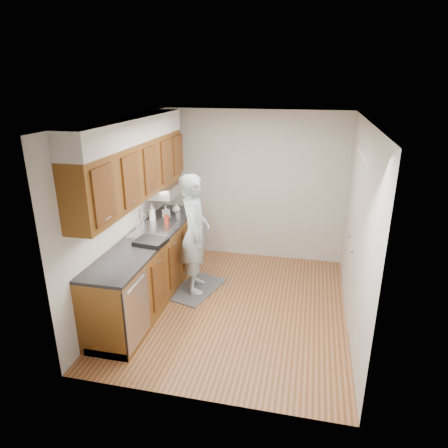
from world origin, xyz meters
name	(u,v)px	position (x,y,z in m)	size (l,w,h in m)	color
floor	(234,306)	(0.00, 0.00, 0.00)	(3.50, 3.50, 0.00)	#9E663C
ceiling	(236,120)	(0.00, 0.00, 2.50)	(3.50, 3.50, 0.00)	white
wall_left	(126,213)	(-1.50, 0.00, 1.25)	(0.02, 3.50, 2.50)	#BAB7AE
wall_right	(358,230)	(1.50, 0.00, 1.25)	(0.02, 3.50, 2.50)	#BAB7AE
wall_back	(255,186)	(0.00, 1.75, 1.25)	(3.00, 0.02, 2.50)	#BAB7AE
counter	(150,266)	(-1.20, 0.00, 0.49)	(0.64, 2.80, 1.30)	brown
upper_cabinets	(135,161)	(-1.33, 0.05, 1.95)	(0.47, 2.80, 1.21)	brown
closet_door	(353,238)	(1.49, 0.30, 1.02)	(0.02, 1.22, 2.05)	white
floor_mat	(196,288)	(-0.64, 0.34, 0.01)	(0.55, 0.93, 0.02)	#5B5B5E
person	(195,226)	(-0.64, 0.34, 1.00)	(0.69, 0.46, 1.96)	#A1B9C4
soap_bottle_a	(152,212)	(-1.36, 0.58, 1.08)	(0.10, 0.10, 0.27)	silver
soap_bottle_b	(166,212)	(-1.22, 0.77, 1.04)	(0.09, 0.09, 0.19)	silver
soap_bottle_c	(176,208)	(-1.15, 1.02, 1.02)	(0.13, 0.13, 0.17)	silver
soda_can	(167,219)	(-1.12, 0.51, 1.01)	(0.07, 0.07, 0.13)	red
steel_can	(178,216)	(-0.99, 0.67, 1.01)	(0.07, 0.07, 0.13)	#A5A5AA
dish_rack	(151,242)	(-1.05, -0.26, 0.97)	(0.38, 0.32, 0.06)	black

